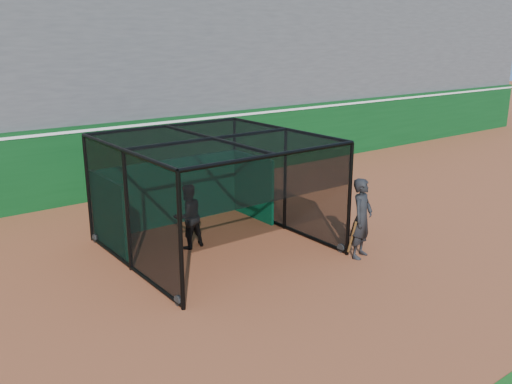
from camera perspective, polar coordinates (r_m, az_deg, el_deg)
ground at (r=12.16m, az=1.76°, el=-9.27°), size 120.00×120.00×0.00m
outfield_wall at (r=18.80m, az=-14.75°, el=3.46°), size 50.00×0.50×2.50m
grandstand at (r=21.95m, az=-19.31°, el=13.23°), size 50.00×7.85×8.95m
batting_cage at (r=13.57m, az=-4.46°, el=-0.25°), size 4.73×4.89×2.82m
batter at (r=13.79m, az=-7.19°, el=-2.55°), size 0.85×0.69×1.67m
on_deck_player at (r=13.29m, az=11.06°, el=-2.75°), size 0.84×0.69×1.98m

